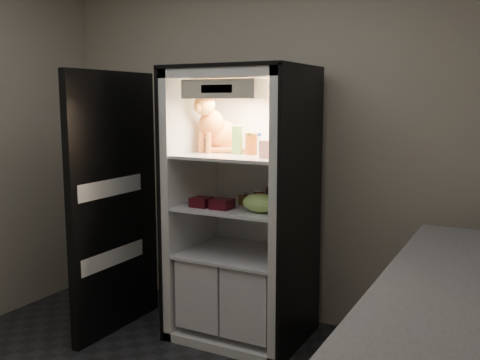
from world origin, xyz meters
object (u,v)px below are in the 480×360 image
(salsa_jar, at_px, (251,144))
(mayo_tub, at_px, (254,143))
(tabby_cat, at_px, (217,129))
(soda_can_c, at_px, (259,200))
(refrigerator, at_px, (244,225))
(berry_box_left, at_px, (202,202))
(condiment_jar, at_px, (243,199))
(grape_bag, at_px, (261,203))
(soda_can_a, at_px, (271,196))
(pepper_jar, at_px, (285,140))
(cream_carton, at_px, (265,149))
(parmesan_shaker, at_px, (237,140))
(berry_box_right, at_px, (222,204))
(soda_can_b, at_px, (281,201))

(salsa_jar, bearing_deg, mayo_tub, 108.88)
(tabby_cat, height_order, soda_can_c, tabby_cat)
(refrigerator, distance_m, berry_box_left, 0.35)
(soda_can_c, bearing_deg, salsa_jar, 140.14)
(condiment_jar, bearing_deg, grape_bag, -37.84)
(soda_can_a, height_order, soda_can_c, soda_can_a)
(salsa_jar, bearing_deg, grape_bag, -46.74)
(pepper_jar, bearing_deg, soda_can_a, 150.94)
(mayo_tub, relative_size, cream_carton, 1.26)
(refrigerator, relative_size, tabby_cat, 4.30)
(grape_bag, bearing_deg, pepper_jar, 62.33)
(pepper_jar, xyz_separation_m, condiment_jar, (-0.31, -0.00, -0.41))
(parmesan_shaker, xyz_separation_m, pepper_jar, (0.33, 0.03, 0.01))
(salsa_jar, xyz_separation_m, berry_box_right, (-0.13, -0.17, -0.39))
(mayo_tub, bearing_deg, berry_box_right, -103.92)
(mayo_tub, bearing_deg, tabby_cat, -164.42)
(cream_carton, height_order, grape_bag, cream_carton)
(berry_box_left, bearing_deg, pepper_jar, 20.28)
(salsa_jar, height_order, grape_bag, salsa_jar)
(soda_can_b, bearing_deg, cream_carton, -112.27)
(mayo_tub, distance_m, soda_can_b, 0.47)
(soda_can_a, relative_size, berry_box_left, 1.02)
(parmesan_shaker, xyz_separation_m, berry_box_right, (-0.03, -0.16, -0.41))
(mayo_tub, height_order, grape_bag, mayo_tub)
(parmesan_shaker, height_order, soda_can_b, parmesan_shaker)
(tabby_cat, distance_m, mayo_tub, 0.28)
(cream_carton, height_order, soda_can_a, cream_carton)
(parmesan_shaker, bearing_deg, refrigerator, 75.17)
(pepper_jar, height_order, grape_bag, pepper_jar)
(mayo_tub, distance_m, pepper_jar, 0.32)
(mayo_tub, relative_size, pepper_jar, 0.67)
(cream_carton, xyz_separation_m, soda_can_c, (-0.07, 0.05, -0.34))
(soda_can_b, relative_size, berry_box_right, 0.83)
(mayo_tub, xyz_separation_m, berry_box_right, (-0.08, -0.31, -0.39))
(mayo_tub, bearing_deg, parmesan_shaker, -107.20)
(pepper_jar, relative_size, soda_can_b, 1.88)
(tabby_cat, xyz_separation_m, parmesan_shaker, (0.21, -0.08, -0.07))
(cream_carton, bearing_deg, condiment_jar, 149.18)
(tabby_cat, relative_size, soda_can_a, 3.36)
(cream_carton, xyz_separation_m, soda_can_b, (0.05, 0.13, -0.35))
(grape_bag, bearing_deg, condiment_jar, 142.16)
(condiment_jar, relative_size, berry_box_left, 0.67)
(salsa_jar, height_order, condiment_jar, salsa_jar)
(berry_box_left, xyz_separation_m, berry_box_right, (0.16, 0.00, 0.00))
(pepper_jar, relative_size, soda_can_a, 1.58)
(soda_can_b, bearing_deg, tabby_cat, 172.99)
(mayo_tub, relative_size, soda_can_c, 1.10)
(tabby_cat, xyz_separation_m, pepper_jar, (0.54, -0.05, -0.06))
(pepper_jar, xyz_separation_m, berry_box_left, (-0.52, -0.19, -0.42))
(soda_can_c, bearing_deg, condiment_jar, 151.17)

